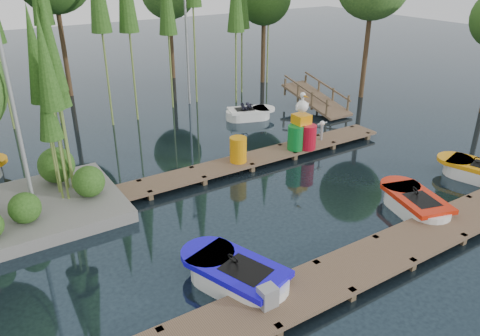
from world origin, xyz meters
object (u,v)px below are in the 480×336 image
boat_blue (236,276)px  drum_cluster (302,131)px  yellow_barrel (238,150)px  boat_red (415,205)px  utility_cabinet (268,297)px

boat_blue → drum_cluster: bearing=21.1°
yellow_barrel → drum_cluster: bearing=-3.1°
boat_blue → drum_cluster: drum_cluster is taller
boat_red → yellow_barrel: (-2.90, 5.74, 0.51)m
drum_cluster → boat_red: bearing=-90.3°
utility_cabinet → drum_cluster: 9.53m
utility_cabinet → yellow_barrel: yellow_barrel is taller
utility_cabinet → yellow_barrel: 7.92m
boat_blue → drum_cluster: size_ratio=1.46×
boat_blue → boat_red: size_ratio=1.09×
boat_red → yellow_barrel: size_ratio=3.16×
boat_blue → boat_red: bearing=-18.8°
boat_blue → drum_cluster: 8.72m
boat_red → drum_cluster: size_ratio=1.34×
utility_cabinet → yellow_barrel: bearing=62.2°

